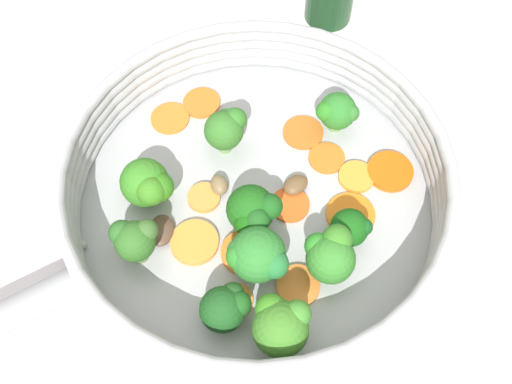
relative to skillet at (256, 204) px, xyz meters
name	(u,v)px	position (x,y,z in m)	size (l,w,h in m)	color
ground_plane	(256,208)	(0.00, 0.00, -0.01)	(4.00, 4.00, 0.00)	white
skillet	(256,204)	(0.00, 0.00, 0.00)	(0.33, 0.33, 0.02)	#B2B5B7
skillet_rim_wall	(256,184)	(0.00, 0.00, 0.04)	(0.34, 0.34, 0.06)	#B1B2B6
skillet_rivet_left	(82,245)	(-0.07, 0.14, 0.01)	(0.01, 0.01, 0.01)	#AEB8B3
skillet_rivet_right	(112,310)	(-0.13, 0.10, 0.01)	(0.01, 0.01, 0.01)	#B7B1BB
carrot_slice_0	(290,202)	(0.00, -0.03, 0.01)	(0.04, 0.04, 0.00)	orange
carrot_slice_1	(390,171)	(0.05, -0.12, 0.01)	(0.04, 0.04, 0.01)	#E95E0F
carrot_slice_2	(235,301)	(-0.10, 0.00, 0.01)	(0.03, 0.03, 0.00)	orange
carrot_slice_3	(204,198)	(-0.01, 0.05, 0.01)	(0.03, 0.03, 0.01)	#F1933D
carrot_slice_4	(356,177)	(0.04, -0.09, 0.01)	(0.03, 0.03, 0.01)	orange
carrot_slice_5	(195,242)	(-0.05, 0.05, 0.01)	(0.04, 0.04, 0.01)	#F9983A
carrot_slice_6	(303,133)	(0.08, -0.03, 0.01)	(0.04, 0.04, 0.00)	orange
carrot_slice_7	(202,103)	(0.10, 0.07, 0.01)	(0.04, 0.04, 0.00)	orange
carrot_slice_8	(327,158)	(0.06, -0.06, 0.01)	(0.03, 0.03, 0.00)	orange
carrot_slice_9	(240,252)	(-0.05, 0.00, 0.01)	(0.04, 0.04, 0.01)	orange
carrot_slice_10	(298,285)	(-0.08, -0.05, 0.01)	(0.04, 0.04, 0.00)	orange
carrot_slice_11	(351,212)	(0.00, -0.09, 0.01)	(0.04, 0.04, 0.00)	orange
carrot_slice_12	(170,118)	(0.08, 0.10, 0.01)	(0.04, 0.04, 0.00)	orange
broccoli_floret_0	(256,256)	(-0.07, -0.01, 0.04)	(0.05, 0.06, 0.06)	#88A56E
broccoli_floret_1	(349,228)	(-0.02, -0.09, 0.03)	(0.03, 0.04, 0.04)	#648A55
broccoli_floret_2	(336,112)	(0.09, -0.06, 0.03)	(0.04, 0.04, 0.04)	#76A15B
broccoli_floret_3	(281,325)	(-0.12, -0.04, 0.04)	(0.05, 0.04, 0.06)	#86A86A
broccoli_floret_4	(330,255)	(-0.06, -0.07, 0.04)	(0.05, 0.04, 0.05)	#7EB46A
broccoli_floret_5	(134,239)	(-0.07, 0.09, 0.04)	(0.04, 0.04, 0.05)	#688B52
broccoli_floret_6	(226,128)	(0.05, 0.04, 0.04)	(0.04, 0.04, 0.05)	#7BA461
broccoli_floret_7	(225,307)	(-0.11, 0.00, 0.03)	(0.04, 0.04, 0.04)	#77A252
broccoli_floret_8	(148,185)	(-0.02, 0.09, 0.04)	(0.05, 0.05, 0.05)	#7DA05E
broccoli_floret_9	(254,212)	(-0.03, 0.00, 0.04)	(0.05, 0.05, 0.05)	#71965B
mushroom_piece_0	(161,230)	(-0.05, 0.08, 0.01)	(0.03, 0.02, 0.01)	brown
mushroom_piece_1	(296,185)	(0.02, -0.03, 0.01)	(0.02, 0.02, 0.01)	brown
mushroom_piece_2	(219,185)	(0.01, 0.04, 0.02)	(0.02, 0.02, 0.01)	olive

